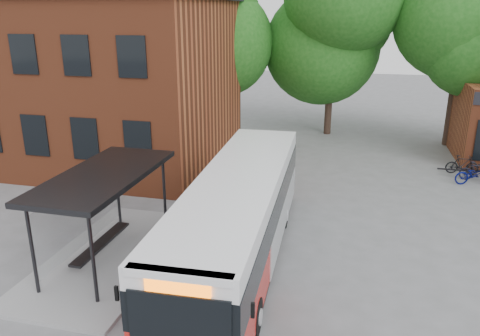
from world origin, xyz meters
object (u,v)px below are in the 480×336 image
(bicycle_1, at_px, (462,165))
(bicycle_3, at_px, (477,171))
(bus_shelter, at_px, (107,217))
(city_bus, at_px, (239,220))
(bicycle_2, at_px, (475,175))

(bicycle_1, xyz_separation_m, bicycle_3, (0.47, -0.95, 0.00))
(bus_shelter, relative_size, bicycle_3, 4.54)
(bicycle_1, bearing_deg, bus_shelter, 127.12)
(city_bus, bearing_deg, bicycle_2, 44.86)
(bicycle_1, bearing_deg, bicycle_3, -159.73)
(bicycle_3, bearing_deg, bicycle_1, 32.33)
(city_bus, distance_m, bicycle_1, 13.69)
(city_bus, bearing_deg, bicycle_3, 45.72)
(bicycle_2, bearing_deg, bus_shelter, 113.85)
(bus_shelter, xyz_separation_m, bicycle_3, (12.83, 10.61, -0.99))
(bicycle_3, bearing_deg, bicycle_2, 164.28)
(bus_shelter, distance_m, city_bus, 4.08)
(bicycle_2, relative_size, bicycle_3, 1.16)
(bus_shelter, bearing_deg, bicycle_3, 39.59)
(city_bus, xyz_separation_m, bicycle_3, (8.83, 9.84, -0.98))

